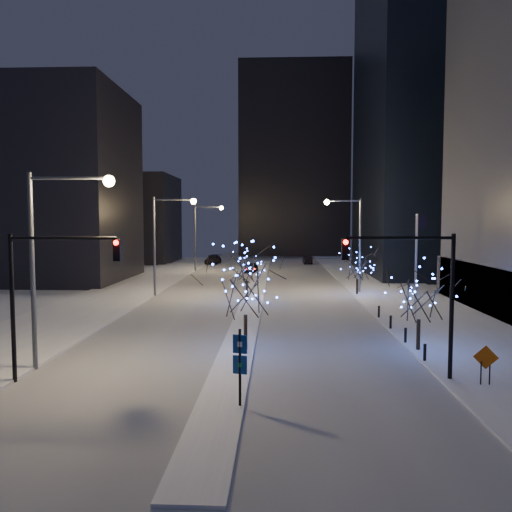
# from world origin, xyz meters

# --- Properties ---
(ground) EXTENTS (160.00, 160.00, 0.00)m
(ground) POSITION_xyz_m (0.00, 0.00, 0.00)
(ground) COLOR white
(ground) RESTS_ON ground
(road) EXTENTS (20.00, 130.00, 0.02)m
(road) POSITION_xyz_m (0.00, 35.00, 0.01)
(road) COLOR #B1B6C0
(road) RESTS_ON ground
(median) EXTENTS (2.00, 80.00, 0.15)m
(median) POSITION_xyz_m (0.00, 30.00, 0.07)
(median) COLOR white
(median) RESTS_ON ground
(east_sidewalk) EXTENTS (10.00, 90.00, 0.15)m
(east_sidewalk) POSITION_xyz_m (15.00, 20.00, 0.07)
(east_sidewalk) COLOR white
(east_sidewalk) RESTS_ON ground
(west_sidewalk) EXTENTS (8.00, 90.00, 0.15)m
(west_sidewalk) POSITION_xyz_m (-14.00, 20.00, 0.07)
(west_sidewalk) COLOR white
(west_sidewalk) RESTS_ON ground
(filler_west_near) EXTENTS (22.00, 18.00, 24.00)m
(filler_west_near) POSITION_xyz_m (-28.00, 40.00, 12.00)
(filler_west_near) COLOR black
(filler_west_near) RESTS_ON ground
(filler_west_far) EXTENTS (18.00, 16.00, 16.00)m
(filler_west_far) POSITION_xyz_m (-26.00, 70.00, 8.00)
(filler_west_far) COLOR black
(filler_west_far) RESTS_ON ground
(horizon_block) EXTENTS (24.00, 14.00, 42.00)m
(horizon_block) POSITION_xyz_m (6.00, 92.00, 21.00)
(horizon_block) COLOR black
(horizon_block) RESTS_ON ground
(street_lamp_w_near) EXTENTS (4.40, 0.56, 10.00)m
(street_lamp_w_near) POSITION_xyz_m (-8.94, 2.00, 6.50)
(street_lamp_w_near) COLOR #595E66
(street_lamp_w_near) RESTS_ON ground
(street_lamp_w_mid) EXTENTS (4.40, 0.56, 10.00)m
(street_lamp_w_mid) POSITION_xyz_m (-8.94, 27.00, 6.50)
(street_lamp_w_mid) COLOR #595E66
(street_lamp_w_mid) RESTS_ON ground
(street_lamp_w_far) EXTENTS (4.40, 0.56, 10.00)m
(street_lamp_w_far) POSITION_xyz_m (-8.94, 52.00, 6.50)
(street_lamp_w_far) COLOR #595E66
(street_lamp_w_far) RESTS_ON ground
(street_lamp_east) EXTENTS (3.90, 0.56, 10.00)m
(street_lamp_east) POSITION_xyz_m (10.08, 30.00, 6.45)
(street_lamp_east) COLOR #595E66
(street_lamp_east) RESTS_ON ground
(traffic_signal_west) EXTENTS (5.26, 0.43, 7.00)m
(traffic_signal_west) POSITION_xyz_m (-8.44, -0.00, 4.76)
(traffic_signal_west) COLOR black
(traffic_signal_west) RESTS_ON ground
(traffic_signal_east) EXTENTS (5.26, 0.43, 7.00)m
(traffic_signal_east) POSITION_xyz_m (8.94, 1.00, 4.76)
(traffic_signal_east) COLOR black
(traffic_signal_east) RESTS_ON ground
(flagpoles) EXTENTS (1.35, 2.60, 8.00)m
(flagpoles) POSITION_xyz_m (13.37, 17.25, 4.80)
(flagpoles) COLOR silver
(flagpoles) RESTS_ON east_sidewalk
(bollards) EXTENTS (0.16, 12.16, 0.90)m
(bollards) POSITION_xyz_m (10.20, 10.00, 0.60)
(bollards) COLOR black
(bollards) RESTS_ON east_sidewalk
(car_near) EXTENTS (2.08, 4.42, 1.46)m
(car_near) POSITION_xyz_m (-1.50, 50.83, 0.73)
(car_near) COLOR black
(car_near) RESTS_ON ground
(car_mid) EXTENTS (1.58, 4.19, 1.37)m
(car_mid) POSITION_xyz_m (7.74, 65.98, 0.68)
(car_mid) COLOR black
(car_mid) RESTS_ON ground
(car_far) EXTENTS (2.69, 5.61, 1.58)m
(car_far) POSITION_xyz_m (-8.98, 65.11, 0.79)
(car_far) COLOR black
(car_far) RESTS_ON ground
(holiday_tree_median_near) EXTENTS (5.39, 5.39, 6.05)m
(holiday_tree_median_near) POSITION_xyz_m (0.50, 5.93, 4.00)
(holiday_tree_median_near) COLOR black
(holiday_tree_median_near) RESTS_ON median
(holiday_tree_median_far) EXTENTS (4.48, 4.48, 4.82)m
(holiday_tree_median_far) POSITION_xyz_m (-0.50, 23.70, 3.35)
(holiday_tree_median_far) COLOR black
(holiday_tree_median_far) RESTS_ON median
(holiday_tree_plaza_near) EXTENTS (5.32, 5.32, 5.19)m
(holiday_tree_plaza_near) POSITION_xyz_m (10.50, 6.33, 3.46)
(holiday_tree_plaza_near) COLOR black
(holiday_tree_plaza_near) RESTS_ON east_sidewalk
(holiday_tree_plaza_far) EXTENTS (4.11, 4.11, 4.74)m
(holiday_tree_plaza_far) POSITION_xyz_m (10.50, 28.44, 3.13)
(holiday_tree_plaza_far) COLOR black
(holiday_tree_plaza_far) RESTS_ON east_sidewalk
(wayfinding_sign) EXTENTS (0.58, 0.22, 3.27)m
(wayfinding_sign) POSITION_xyz_m (0.83, -2.88, 2.01)
(wayfinding_sign) COLOR black
(wayfinding_sign) RESTS_ON ground
(construction_sign) EXTENTS (1.08, 0.27, 1.82)m
(construction_sign) POSITION_xyz_m (11.79, 0.15, 1.24)
(construction_sign) COLOR black
(construction_sign) RESTS_ON east_sidewalk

